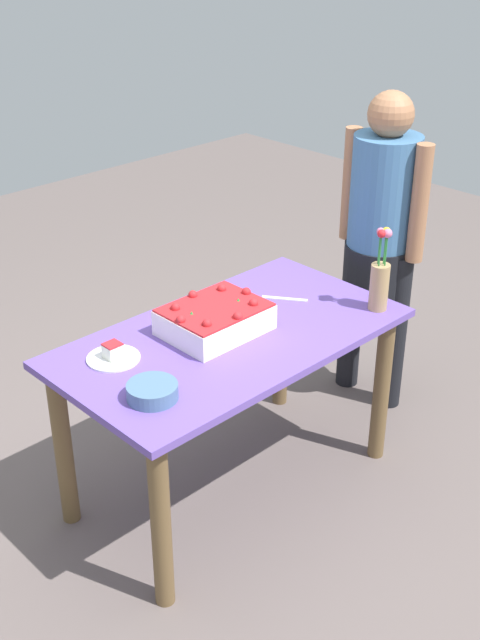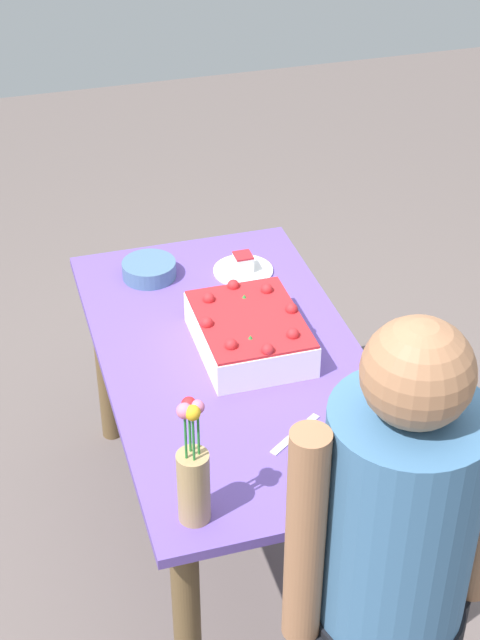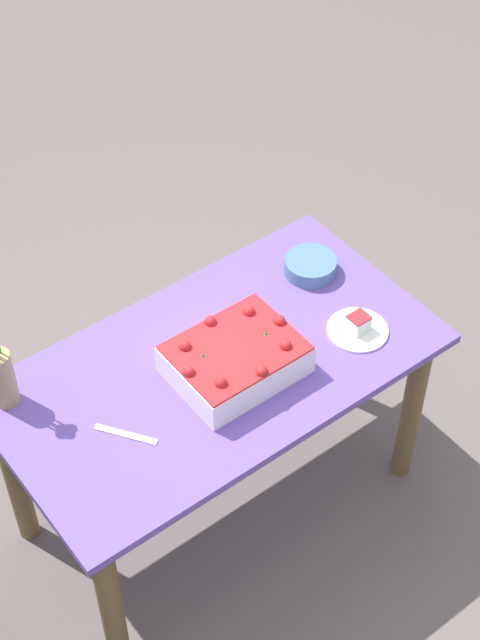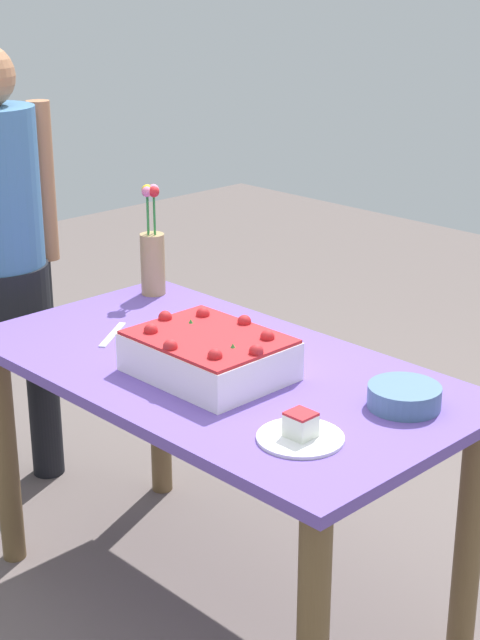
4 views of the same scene
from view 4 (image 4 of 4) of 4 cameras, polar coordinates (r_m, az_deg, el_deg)
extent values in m
plane|color=#645855|center=(2.90, -1.18, -16.05)|extent=(8.00, 8.00, 0.00)
cube|color=#674BA8|center=(2.54, -1.30, -2.97)|extent=(1.36, 0.74, 0.03)
cylinder|color=brown|center=(2.98, -13.48, -7.63)|extent=(0.07, 0.07, 0.70)
cylinder|color=brown|center=(3.28, -4.70, -4.46)|extent=(0.07, 0.07, 0.70)
cylinder|color=brown|center=(2.58, 13.18, -12.33)|extent=(0.07, 0.07, 0.70)
cube|color=white|center=(2.46, -1.82, -2.14)|extent=(0.38, 0.29, 0.10)
cube|color=red|center=(2.44, -1.84, -0.99)|extent=(0.37, 0.29, 0.01)
sphere|color=red|center=(2.33, 0.95, -1.85)|extent=(0.04, 0.04, 0.04)
sphere|color=red|center=(2.42, 1.61, -0.99)|extent=(0.04, 0.04, 0.04)
sphere|color=red|center=(2.52, 0.26, -0.09)|extent=(0.04, 0.04, 0.04)
sphere|color=red|center=(2.58, -2.17, 0.36)|extent=(0.04, 0.04, 0.04)
sphere|color=red|center=(2.56, -4.38, 0.16)|extent=(0.04, 0.04, 0.04)
sphere|color=red|center=(2.47, -5.21, -0.61)|extent=(0.04, 0.04, 0.04)
sphere|color=red|center=(2.36, -4.07, -1.55)|extent=(0.04, 0.04, 0.04)
sphere|color=red|center=(2.30, -1.47, -2.09)|extent=(0.04, 0.04, 0.04)
cone|color=#2D8438|center=(2.53, -2.88, -0.14)|extent=(0.02, 0.02, 0.02)
cone|color=#2D8438|center=(2.36, -0.42, -1.58)|extent=(0.02, 0.02, 0.02)
cylinder|color=white|center=(2.16, 3.53, -6.85)|extent=(0.19, 0.19, 0.01)
cube|color=white|center=(2.15, 3.55, -6.16)|extent=(0.06, 0.06, 0.05)
cube|color=red|center=(2.13, 3.56, -5.47)|extent=(0.06, 0.06, 0.01)
cube|color=silver|center=(2.76, -7.42, -0.85)|extent=(0.13, 0.17, 0.00)
cylinder|color=tan|center=(3.07, -5.09, 3.26)|extent=(0.08, 0.08, 0.19)
cylinder|color=#2D8438|center=(3.02, -5.00, 6.20)|extent=(0.01, 0.01, 0.14)
sphere|color=red|center=(3.00, -5.04, 7.45)|extent=(0.03, 0.03, 0.03)
cylinder|color=#2D8438|center=(3.04, -5.02, 6.30)|extent=(0.01, 0.01, 0.14)
sphere|color=pink|center=(3.03, -5.06, 7.54)|extent=(0.04, 0.04, 0.04)
cylinder|color=#2D8438|center=(3.04, -5.38, 6.29)|extent=(0.01, 0.01, 0.14)
sphere|color=gold|center=(3.03, -5.42, 7.53)|extent=(0.04, 0.04, 0.04)
cylinder|color=#2D8438|center=(3.02, -5.40, 6.19)|extent=(0.01, 0.01, 0.14)
sphere|color=pink|center=(3.00, -5.45, 7.44)|extent=(0.03, 0.03, 0.03)
cylinder|color=slate|center=(2.33, 9.53, -4.41)|extent=(0.17, 0.17, 0.05)
cylinder|color=black|center=(3.44, -11.46, -2.93)|extent=(0.11, 0.11, 0.78)
cylinder|color=black|center=(3.28, -13.67, 0.82)|extent=(0.31, 0.32, 0.28)
cylinder|color=#A46E4C|center=(3.27, -11.39, 7.89)|extent=(0.08, 0.08, 0.52)
camera|label=1|loc=(3.57, 51.52, 21.13)|focal=45.00mm
camera|label=2|loc=(4.51, -16.43, 28.28)|focal=55.00mm
camera|label=3|loc=(3.12, -53.58, 36.80)|focal=55.00mm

